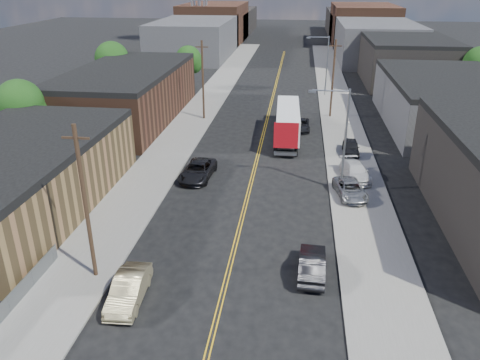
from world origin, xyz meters
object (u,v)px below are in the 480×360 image
(car_left_b, at_px, (129,289))
(car_right_lot_a, at_px, (350,189))
(car_right_lot_b, at_px, (355,171))
(semi_truck, at_px, (288,118))
(car_right_lot_c, at_px, (351,147))
(car_ahead_truck, at_px, (301,125))
(car_right_oncoming, at_px, (312,264))
(car_left_c, at_px, (198,170))

(car_left_b, distance_m, car_right_lot_a, 20.84)
(car_right_lot_a, distance_m, car_right_lot_b, 4.00)
(semi_truck, xyz_separation_m, car_right_lot_b, (6.57, -11.87, -1.31))
(car_right_lot_c, bearing_deg, car_ahead_truck, 125.30)
(car_left_b, bearing_deg, car_right_oncoming, 17.41)
(car_right_oncoming, distance_m, car_right_lot_b, 16.03)
(semi_truck, relative_size, car_left_c, 2.64)
(car_right_lot_c, bearing_deg, semi_truck, 143.93)
(semi_truck, xyz_separation_m, car_right_lot_c, (6.76, -5.29, -1.31))
(car_right_lot_b, bearing_deg, semi_truck, 107.21)
(car_left_b, bearing_deg, car_right_lot_a, 45.01)
(car_right_oncoming, distance_m, car_ahead_truck, 30.07)
(car_right_lot_a, bearing_deg, car_left_b, -142.58)
(car_right_lot_c, distance_m, car_ahead_truck, 9.58)
(car_left_c, xyz_separation_m, car_right_oncoming, (10.28, -14.06, -0.01))
(car_right_lot_a, bearing_deg, car_right_lot_b, 67.84)
(car_left_b, relative_size, car_right_lot_c, 1.14)
(semi_truck, relative_size, car_left_b, 3.07)
(car_left_b, distance_m, car_ahead_truck, 35.35)
(car_left_c, xyz_separation_m, car_ahead_truck, (9.36, 16.00, -0.13))
(car_right_oncoming, bearing_deg, car_ahead_truck, -86.00)
(semi_truck, height_order, car_left_c, semi_truck)
(car_right_oncoming, xyz_separation_m, car_ahead_truck, (-0.91, 30.06, -0.13))
(car_left_b, bearing_deg, car_right_lot_c, 57.10)
(semi_truck, bearing_deg, car_right_lot_b, -62.95)
(car_left_b, xyz_separation_m, car_left_c, (0.29, 18.00, -0.01))
(car_left_b, bearing_deg, car_left_c, 86.01)
(car_right_lot_c, bearing_deg, car_left_c, -149.33)
(car_right_lot_c, relative_size, car_ahead_truck, 0.91)
(car_right_oncoming, distance_m, car_right_lot_c, 22.48)
(car_left_b, relative_size, car_right_lot_b, 0.97)
(car_left_c, height_order, car_right_lot_a, car_left_c)
(semi_truck, bearing_deg, car_right_lot_a, -71.83)
(car_left_b, xyz_separation_m, car_ahead_truck, (9.66, 34.00, -0.15))
(semi_truck, relative_size, car_right_lot_b, 2.99)
(car_right_lot_a, bearing_deg, car_left_c, 158.98)
(car_right_lot_c, height_order, car_ahead_truck, car_right_lot_c)
(car_left_c, bearing_deg, semi_truck, 63.47)
(car_left_c, bearing_deg, car_right_lot_a, -6.30)
(car_ahead_truck, bearing_deg, semi_truck, -120.70)
(car_ahead_truck, bearing_deg, car_right_lot_c, -58.35)
(semi_truck, bearing_deg, car_left_b, -106.52)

